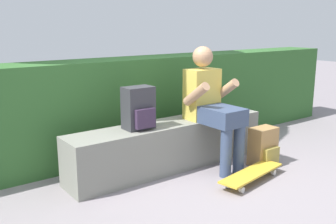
{
  "coord_description": "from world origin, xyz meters",
  "views": [
    {
      "loc": [
        -2.27,
        -2.6,
        1.44
      ],
      "look_at": [
        0.05,
        0.52,
        0.56
      ],
      "focal_mm": 41.48,
      "sensor_mm": 36.0,
      "label": 1
    }
  ],
  "objects": [
    {
      "name": "hedge_row",
      "position": [
        0.34,
        1.11,
        0.54
      ],
      "size": [
        5.69,
        0.5,
        1.07
      ],
      "color": "#305F2B",
      "rests_on": "ground"
    },
    {
      "name": "skateboard_near_person",
      "position": [
        0.39,
        -0.34,
        0.07
      ],
      "size": [
        0.82,
        0.33,
        0.09
      ],
      "color": "gold",
      "rests_on": "ground"
    },
    {
      "name": "backpack_on_ground",
      "position": [
        0.82,
        -0.11,
        0.19
      ],
      "size": [
        0.28,
        0.23,
        0.4
      ],
      "color": "#A37A47",
      "rests_on": "ground"
    },
    {
      "name": "bench_main",
      "position": [
        0.0,
        0.41,
        0.24
      ],
      "size": [
        2.2,
        0.41,
        0.47
      ],
      "color": "gray",
      "rests_on": "ground"
    },
    {
      "name": "ground_plane",
      "position": [
        0.0,
        0.0,
        0.0
      ],
      "size": [
        24.0,
        24.0,
        0.0
      ],
      "primitive_type": "plane",
      "color": "gray"
    },
    {
      "name": "backpack_on_bench",
      "position": [
        -0.37,
        0.4,
        0.67
      ],
      "size": [
        0.28,
        0.23,
        0.4
      ],
      "color": "#333338",
      "rests_on": "bench_main"
    },
    {
      "name": "person_skater",
      "position": [
        0.37,
        0.21,
        0.67
      ],
      "size": [
        0.49,
        0.62,
        1.22
      ],
      "color": "gold",
      "rests_on": "ground"
    }
  ]
}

